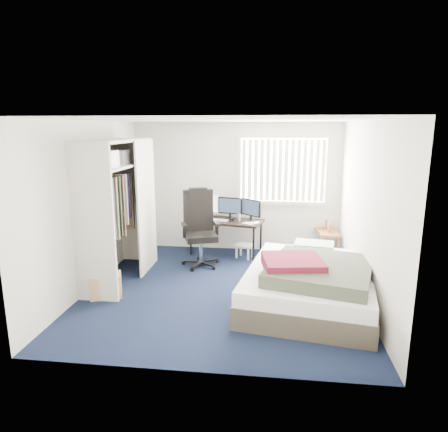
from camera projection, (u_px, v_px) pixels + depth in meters
name	position (u px, v px, depth m)	size (l,w,h in m)	color
ground	(223.00, 289.00, 6.04)	(4.20, 4.20, 0.00)	black
room_shell	(223.00, 191.00, 5.71)	(4.20, 4.20, 4.20)	silver
window_assembly	(283.00, 170.00, 7.56)	(1.72, 0.09, 1.32)	white
closet	(118.00, 196.00, 6.20)	(0.64, 1.84, 2.22)	beige
desk	(227.00, 217.00, 7.60)	(1.48, 0.93, 1.13)	black
office_chair	(200.00, 236.00, 7.05)	(0.81, 0.81, 1.36)	black
footstool	(244.00, 247.00, 7.45)	(0.40, 0.37, 0.27)	white
nightstand	(327.00, 234.00, 7.53)	(0.43, 0.76, 0.68)	brown
bed	(310.00, 282.00, 5.53)	(2.02, 2.48, 0.73)	#423B30
pine_box	(106.00, 285.00, 5.77)	(0.43, 0.32, 0.32)	tan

